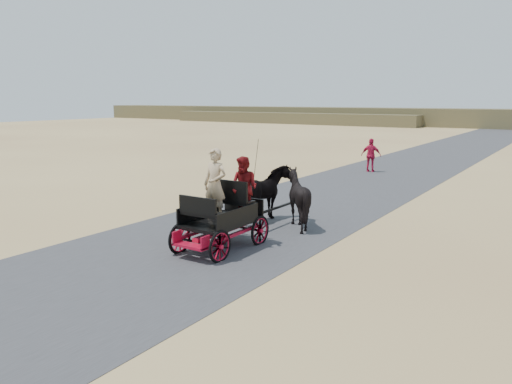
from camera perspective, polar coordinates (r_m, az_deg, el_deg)
The scene contains 10 objects.
ground at distance 12.30m, azimuth -10.48°, elevation -7.21°, with size 140.00×140.00×0.00m, color tan.
road at distance 12.29m, azimuth -10.48°, elevation -7.19°, with size 6.00×140.00×0.01m, color #38383A.
ridge_far at distance 70.89m, azimuth 27.07°, elevation 7.45°, with size 140.00×6.00×2.40m, color brown.
ridge_near at distance 76.63m, azimuth 3.60°, elevation 8.43°, with size 40.00×4.00×1.60m, color brown.
carriage at distance 12.63m, azimuth -4.02°, elevation -4.87°, with size 1.30×2.40×0.72m, color black, non-canonical shape.
horse_left at distance 15.23m, azimuth 1.18°, elevation -0.28°, with size 0.91×2.01×1.70m, color black.
horse_right at distance 14.68m, azimuth 4.81°, elevation -0.72°, with size 1.37×1.54×1.70m, color black.
driver_man at distance 12.52m, azimuth -4.68°, elevation 0.89°, with size 0.66×0.43×1.80m, color tan.
passenger_woman at distance 12.68m, azimuth -1.36°, elevation 0.53°, with size 0.77×0.60×1.58m, color #660C0F.
pedestrian at distance 26.30m, azimuth 13.02°, elevation 4.11°, with size 1.01×0.42×1.73m, color #B81539.
Camera 1 is at (8.20, -8.37, 3.73)m, focal length 35.00 mm.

